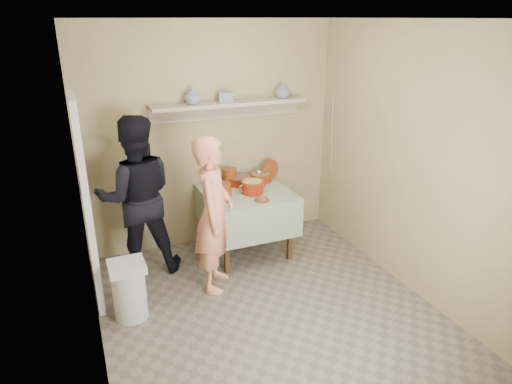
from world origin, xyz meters
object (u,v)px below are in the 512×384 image
serving_table (246,201)px  trash_bin (129,290)px  cazuela_rice (252,186)px  person_cook (214,215)px  person_helper (137,197)px

serving_table → trash_bin: serving_table is taller
cazuela_rice → person_cook: bearing=-141.4°
serving_table → cazuela_rice: size_ratio=2.95×
person_cook → cazuela_rice: bearing=-24.9°
person_cook → person_helper: bearing=73.2°
serving_table → cazuela_rice: bearing=-66.3°
person_cook → trash_bin: person_cook is taller
serving_table → trash_bin: size_ratio=1.74×
trash_bin → cazuela_rice: bearing=25.0°
person_cook → cazuela_rice: person_cook is taller
person_helper → serving_table: bearing=-176.7°
person_helper → cazuela_rice: bearing=179.3°
cazuela_rice → person_helper: bearing=174.4°
person_helper → cazuela_rice: 1.26m
person_helper → trash_bin: (-0.25, -0.82, -0.58)m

